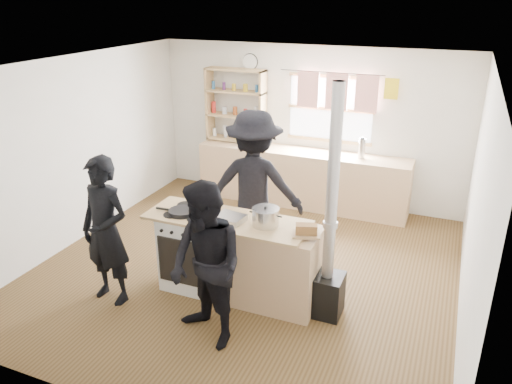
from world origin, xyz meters
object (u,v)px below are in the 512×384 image
(cooking_island, at_px, (239,258))
(skillet_greens, at_px, (182,212))
(flue_heater, at_px, (328,260))
(bread_board, at_px, (306,231))
(stockpot_counter, at_px, (266,217))
(person_far, at_px, (254,186))
(roast_tray, at_px, (230,218))
(stockpot_stove, at_px, (207,205))
(thermos, at_px, (362,149))
(person_near_left, at_px, (106,231))
(person_near_right, at_px, (207,266))

(cooking_island, height_order, skillet_greens, skillet_greens)
(flue_heater, bearing_deg, bread_board, -163.51)
(stockpot_counter, xyz_separation_m, person_far, (-0.52, 0.94, -0.06))
(roast_tray, bearing_deg, stockpot_stove, 160.78)
(bread_board, height_order, flue_heater, flue_heater)
(thermos, xyz_separation_m, bread_board, (0.00, -2.83, -0.07))
(roast_tray, xyz_separation_m, person_near_left, (-1.21, -0.58, -0.12))
(roast_tray, height_order, person_near_left, person_near_left)
(cooking_island, height_order, roast_tray, roast_tray)
(stockpot_counter, bearing_deg, person_far, 119.00)
(stockpot_counter, relative_size, bread_board, 0.90)
(stockpot_stove, relative_size, flue_heater, 0.10)
(bread_board, distance_m, person_near_right, 1.10)
(person_near_left, bearing_deg, person_near_right, -3.35)
(stockpot_stove, height_order, stockpot_counter, stockpot_counter)
(person_far, bearing_deg, flue_heater, 131.94)
(thermos, distance_m, person_near_left, 3.99)
(thermos, relative_size, person_near_right, 0.18)
(skillet_greens, distance_m, bread_board, 1.44)
(skillet_greens, height_order, stockpot_counter, stockpot_counter)
(person_near_right, bearing_deg, roast_tray, 125.84)
(skillet_greens, relative_size, bread_board, 0.95)
(flue_heater, distance_m, person_near_right, 1.31)
(flue_heater, relative_size, person_near_left, 1.49)
(stockpot_stove, bearing_deg, skillet_greens, -146.36)
(flue_heater, bearing_deg, thermos, 94.76)
(roast_tray, xyz_separation_m, person_far, (-0.12, 0.99, 0.00))
(person_far, bearing_deg, person_near_right, 87.52)
(cooking_island, height_order, person_near_right, person_near_right)
(cooking_island, xyz_separation_m, roast_tray, (-0.08, -0.04, 0.50))
(stockpot_counter, distance_m, person_near_right, 0.92)
(bread_board, relative_size, person_near_left, 0.19)
(thermos, bearing_deg, person_far, -118.47)
(flue_heater, bearing_deg, cooking_island, -179.32)
(stockpot_counter, xyz_separation_m, person_near_left, (-1.61, -0.63, -0.19))
(stockpot_stove, xyz_separation_m, person_near_right, (0.47, -0.93, -0.19))
(stockpot_stove, height_order, flue_heater, flue_heater)
(cooking_island, xyz_separation_m, stockpot_stove, (-0.42, 0.07, 0.55))
(stockpot_counter, distance_m, flue_heater, 0.79)
(roast_tray, distance_m, stockpot_counter, 0.40)
(cooking_island, bearing_deg, bread_board, -4.06)
(stockpot_stove, xyz_separation_m, flue_heater, (1.43, -0.06, -0.36))
(thermos, distance_m, bread_board, 2.83)
(skillet_greens, distance_m, person_far, 1.12)
(stockpot_stove, height_order, bread_board, stockpot_stove)
(person_near_right, bearing_deg, bread_board, 74.03)
(stockpot_stove, height_order, person_near_right, person_near_right)
(skillet_greens, relative_size, flue_heater, 0.13)
(person_near_right, bearing_deg, stockpot_stove, 143.37)
(thermos, bearing_deg, roast_tray, -107.09)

